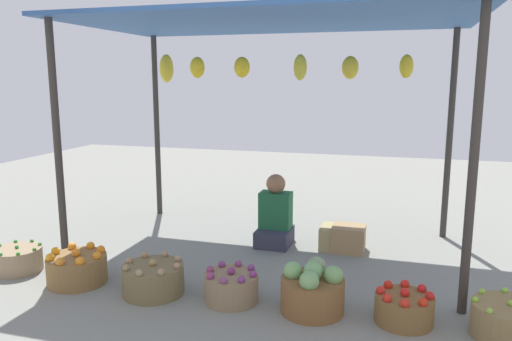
% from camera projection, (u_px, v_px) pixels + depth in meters
% --- Properties ---
extents(ground_plane, '(14.00, 14.00, 0.00)m').
position_uv_depth(ground_plane, '(270.00, 249.00, 5.28)').
color(ground_plane, gray).
extents(market_stall_structure, '(3.92, 2.28, 2.38)m').
position_uv_depth(market_stall_structure, '(270.00, 37.00, 4.89)').
color(market_stall_structure, '#38332D').
rests_on(market_stall_structure, ground).
extents(vendor_person, '(0.36, 0.44, 0.78)m').
position_uv_depth(vendor_person, '(275.00, 218.00, 5.41)').
color(vendor_person, '#363549').
rests_on(vendor_person, ground).
extents(basket_green_chilies, '(0.44, 0.44, 0.25)m').
position_uv_depth(basket_green_chilies, '(18.00, 259.00, 4.67)').
color(basket_green_chilies, '#988060').
rests_on(basket_green_chilies, ground).
extents(basket_oranges, '(0.52, 0.52, 0.32)m').
position_uv_depth(basket_oranges, '(77.00, 268.00, 4.40)').
color(basket_oranges, olive).
rests_on(basket_oranges, ground).
extents(basket_potatoes, '(0.52, 0.52, 0.30)m').
position_uv_depth(basket_potatoes, '(153.00, 279.00, 4.18)').
color(basket_potatoes, brown).
rests_on(basket_potatoes, ground).
extents(basket_purple_onions, '(0.45, 0.45, 0.29)m').
position_uv_depth(basket_purple_onions, '(231.00, 286.00, 4.04)').
color(basket_purple_onions, '#8B7352').
rests_on(basket_purple_onions, ground).
extents(basket_cabbages, '(0.50, 0.50, 0.41)m').
position_uv_depth(basket_cabbages, '(313.00, 291.00, 3.84)').
color(basket_cabbages, brown).
rests_on(basket_cabbages, ground).
extents(basket_red_tomatoes, '(0.43, 0.43, 0.27)m').
position_uv_depth(basket_red_tomatoes, '(404.00, 308.00, 3.68)').
color(basket_red_tomatoes, brown).
rests_on(basket_red_tomatoes, ground).
extents(basket_limes, '(0.51, 0.51, 0.28)m').
position_uv_depth(basket_limes, '(509.00, 321.00, 3.46)').
color(basket_limes, olive).
rests_on(basket_limes, ground).
extents(wooden_crate_near_vendor, '(0.40, 0.34, 0.24)m').
position_uv_depth(wooden_crate_near_vendor, '(339.00, 238.00, 5.28)').
color(wooden_crate_near_vendor, tan).
rests_on(wooden_crate_near_vendor, ground).
extents(wooden_crate_stacked_rear, '(0.34, 0.31, 0.27)m').
position_uv_depth(wooden_crate_stacked_rear, '(349.00, 238.00, 5.21)').
color(wooden_crate_stacked_rear, '#A68357').
rests_on(wooden_crate_stacked_rear, ground).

